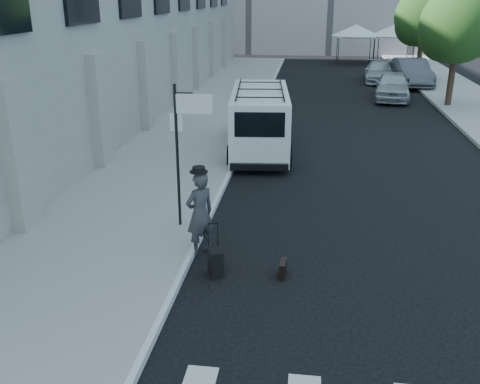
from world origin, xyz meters
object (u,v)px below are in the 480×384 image
(businessman, at_px, (200,214))
(parked_car_b, at_px, (411,72))
(briefcase, at_px, (283,269))
(parked_car_c, at_px, (379,72))
(parked_car_a, at_px, (393,86))
(suitcase, at_px, (215,262))
(cargo_van, at_px, (260,120))

(businessman, xyz_separation_m, parked_car_b, (8.63, 24.89, -0.12))
(briefcase, distance_m, parked_car_c, 27.56)
(parked_car_a, bearing_deg, businessman, -101.29)
(businessman, xyz_separation_m, briefcase, (1.92, -0.80, -0.81))
(briefcase, xyz_separation_m, parked_car_a, (4.92, 20.68, 0.60))
(briefcase, xyz_separation_m, suitcase, (-1.41, -0.14, 0.13))
(briefcase, height_order, suitcase, suitcase)
(suitcase, height_order, parked_car_c, parked_car_c)
(cargo_van, height_order, parked_car_b, cargo_van)
(parked_car_a, distance_m, parked_car_c, 6.44)
(cargo_van, bearing_deg, parked_car_b, 58.27)
(parked_car_b, bearing_deg, suitcase, -112.31)
(parked_car_b, relative_size, parked_car_c, 1.14)
(businessman, distance_m, briefcase, 2.23)
(businessman, distance_m, parked_car_a, 21.01)
(parked_car_b, bearing_deg, briefcase, -109.51)
(businessman, height_order, parked_car_b, businessman)
(businessman, relative_size, cargo_van, 0.31)
(businessman, distance_m, suitcase, 1.27)
(suitcase, xyz_separation_m, parked_car_c, (6.33, 27.25, 0.36))
(cargo_van, bearing_deg, parked_car_a, 55.48)
(briefcase, bearing_deg, parked_car_c, 83.32)
(suitcase, relative_size, parked_car_b, 0.22)
(suitcase, height_order, parked_car_b, parked_car_b)
(cargo_van, distance_m, parked_car_b, 18.22)
(businessman, bearing_deg, suitcase, 73.73)
(businessman, height_order, suitcase, businessman)
(businessman, distance_m, cargo_van, 8.61)
(suitcase, bearing_deg, parked_car_c, 53.03)
(suitcase, bearing_deg, briefcase, -18.14)
(businessman, relative_size, suitcase, 1.73)
(briefcase, height_order, parked_car_c, parked_car_c)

